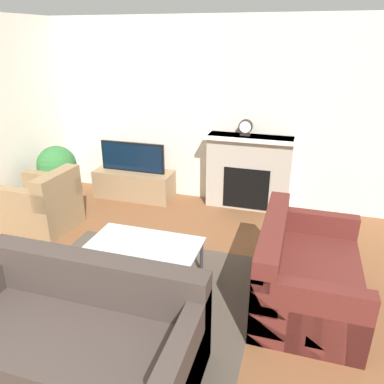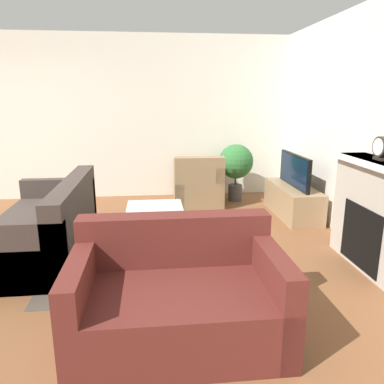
{
  "view_description": "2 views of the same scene",
  "coord_description": "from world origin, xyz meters",
  "px_view_note": "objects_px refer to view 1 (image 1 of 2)",
  "views": [
    {
      "loc": [
        1.5,
        -0.89,
        2.42
      ],
      "look_at": [
        0.36,
        2.85,
        0.78
      ],
      "focal_mm": 35.0,
      "sensor_mm": 36.0,
      "label": 1
    },
    {
      "loc": [
        4.06,
        2.15,
        1.7
      ],
      "look_at": [
        0.3,
        2.56,
        0.73
      ],
      "focal_mm": 35.0,
      "sensor_mm": 36.0,
      "label": 2
    }
  ],
  "objects_px": {
    "couch_loveseat": "(303,275)",
    "couch_sectional": "(77,337)",
    "coffee_table": "(144,247)",
    "mantel_clock": "(246,127)",
    "tv": "(133,157)",
    "armchair_by_window": "(42,207)",
    "potted_plant": "(57,168)"
  },
  "relations": [
    {
      "from": "armchair_by_window",
      "to": "coffee_table",
      "type": "relative_size",
      "value": 0.79
    },
    {
      "from": "tv",
      "to": "coffee_table",
      "type": "xyz_separation_m",
      "value": [
        1.06,
        -2.01,
        -0.28
      ]
    },
    {
      "from": "tv",
      "to": "potted_plant",
      "type": "xyz_separation_m",
      "value": [
        -0.91,
        -0.65,
        -0.05
      ]
    },
    {
      "from": "couch_loveseat",
      "to": "couch_sectional",
      "type": "bearing_deg",
      "value": 129.48
    },
    {
      "from": "mantel_clock",
      "to": "armchair_by_window",
      "type": "bearing_deg",
      "value": -149.13
    },
    {
      "from": "armchair_by_window",
      "to": "mantel_clock",
      "type": "bearing_deg",
      "value": 122.97
    },
    {
      "from": "potted_plant",
      "to": "coffee_table",
      "type": "bearing_deg",
      "value": -34.57
    },
    {
      "from": "couch_loveseat",
      "to": "armchair_by_window",
      "type": "bearing_deg",
      "value": 80.63
    },
    {
      "from": "coffee_table",
      "to": "mantel_clock",
      "type": "bearing_deg",
      "value": 73.29
    },
    {
      "from": "couch_loveseat",
      "to": "coffee_table",
      "type": "bearing_deg",
      "value": 95.06
    },
    {
      "from": "tv",
      "to": "mantel_clock",
      "type": "distance_m",
      "value": 1.8
    },
    {
      "from": "couch_sectional",
      "to": "armchair_by_window",
      "type": "relative_size",
      "value": 2.08
    },
    {
      "from": "tv",
      "to": "mantel_clock",
      "type": "xyz_separation_m",
      "value": [
        1.71,
        0.17,
        0.55
      ]
    },
    {
      "from": "tv",
      "to": "couch_loveseat",
      "type": "relative_size",
      "value": 0.71
    },
    {
      "from": "couch_sectional",
      "to": "potted_plant",
      "type": "xyz_separation_m",
      "value": [
        -1.95,
        2.56,
        0.34
      ]
    },
    {
      "from": "potted_plant",
      "to": "mantel_clock",
      "type": "height_order",
      "value": "mantel_clock"
    },
    {
      "from": "armchair_by_window",
      "to": "mantel_clock",
      "type": "distance_m",
      "value": 3.01
    },
    {
      "from": "tv",
      "to": "armchair_by_window",
      "type": "bearing_deg",
      "value": -119.77
    },
    {
      "from": "armchair_by_window",
      "to": "potted_plant",
      "type": "bearing_deg",
      "value": -163.55
    },
    {
      "from": "couch_sectional",
      "to": "couch_loveseat",
      "type": "height_order",
      "value": "same"
    },
    {
      "from": "couch_loveseat",
      "to": "mantel_clock",
      "type": "distance_m",
      "value": 2.43
    },
    {
      "from": "couch_sectional",
      "to": "couch_loveseat",
      "type": "distance_m",
      "value": 2.11
    },
    {
      "from": "coffee_table",
      "to": "potted_plant",
      "type": "relative_size",
      "value": 1.23
    },
    {
      "from": "couch_loveseat",
      "to": "mantel_clock",
      "type": "height_order",
      "value": "mantel_clock"
    },
    {
      "from": "coffee_table",
      "to": "mantel_clock",
      "type": "xyz_separation_m",
      "value": [
        0.65,
        2.17,
        0.83
      ]
    },
    {
      "from": "tv",
      "to": "mantel_clock",
      "type": "height_order",
      "value": "mantel_clock"
    },
    {
      "from": "potted_plant",
      "to": "mantel_clock",
      "type": "xyz_separation_m",
      "value": [
        2.63,
        0.81,
        0.6
      ]
    },
    {
      "from": "tv",
      "to": "mantel_clock",
      "type": "relative_size",
      "value": 4.53
    },
    {
      "from": "couch_loveseat",
      "to": "coffee_table",
      "type": "distance_m",
      "value": 1.61
    },
    {
      "from": "couch_sectional",
      "to": "armchair_by_window",
      "type": "bearing_deg",
      "value": 133.02
    },
    {
      "from": "mantel_clock",
      "to": "couch_sectional",
      "type": "bearing_deg",
      "value": -101.41
    },
    {
      "from": "couch_sectional",
      "to": "mantel_clock",
      "type": "relative_size",
      "value": 8.27
    }
  ]
}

